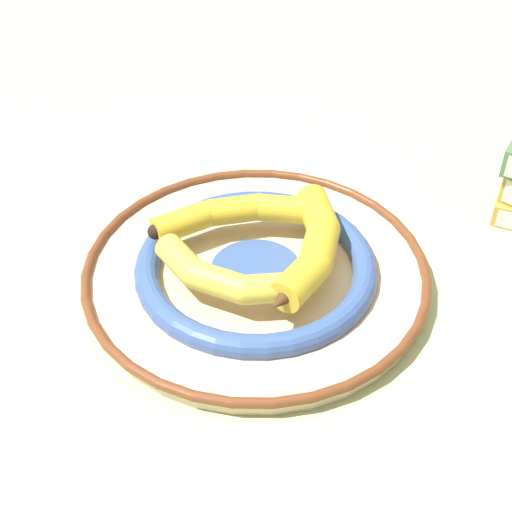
{
  "coord_description": "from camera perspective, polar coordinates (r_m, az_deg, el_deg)",
  "views": [
    {
      "loc": [
        -0.39,
        -0.46,
        0.54
      ],
      "look_at": [
        -0.02,
        0.01,
        0.04
      ],
      "focal_mm": 50.0,
      "sensor_mm": 36.0,
      "label": 1
    }
  ],
  "objects": [
    {
      "name": "banana_a",
      "position": [
        0.74,
        -2.9,
        -1.61
      ],
      "size": [
        0.1,
        0.17,
        0.03
      ],
      "rotation": [
        0.0,
        0.0,
        5.18
      ],
      "color": "yellow",
      "rests_on": "decorative_bowl"
    },
    {
      "name": "banana_b",
      "position": [
        0.77,
        4.55,
        0.65
      ],
      "size": [
        0.17,
        0.14,
        0.04
      ],
      "rotation": [
        0.0,
        0.0,
        6.97
      ],
      "color": "gold",
      "rests_on": "decorative_bowl"
    },
    {
      "name": "banana_c",
      "position": [
        0.82,
        -1.5,
        3.41
      ],
      "size": [
        0.19,
        0.12,
        0.03
      ],
      "rotation": [
        0.0,
        0.0,
        8.96
      ],
      "color": "gold",
      "rests_on": "decorative_bowl"
    },
    {
      "name": "ground_plane",
      "position": [
        0.81,
        1.55,
        -1.58
      ],
      "size": [
        2.8,
        2.8,
        0.0
      ],
      "primitive_type": "plane",
      "color": "#B2C693"
    },
    {
      "name": "decorative_bowl",
      "position": [
        0.79,
        -0.0,
        -1.13
      ],
      "size": [
        0.39,
        0.39,
        0.03
      ],
      "color": "beige",
      "rests_on": "ground_plane"
    }
  ]
}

